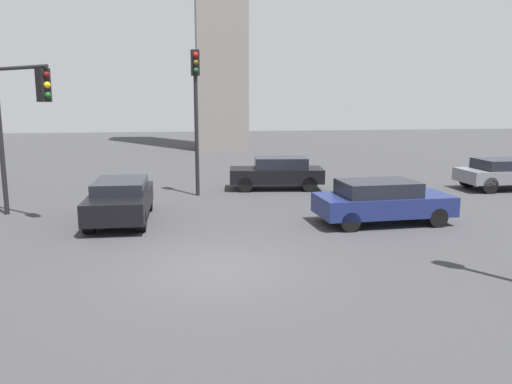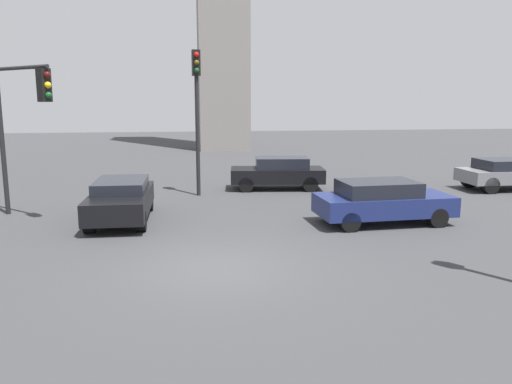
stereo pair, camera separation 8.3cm
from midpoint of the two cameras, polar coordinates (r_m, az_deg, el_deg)
name	(u,v)px [view 1 (the left image)]	position (r m, az deg, el deg)	size (l,w,h in m)	color
ground_plane	(219,268)	(12.24, -4.30, -8.47)	(102.58, 102.58, 0.00)	#38383A
traffic_light_0	(196,96)	(20.95, -6.82, 10.50)	(0.35, 0.47, 5.83)	black
traffic_light_3	(21,108)	(18.18, -24.82, 8.46)	(2.28, 2.18, 5.13)	black
car_0	(121,199)	(17.26, -14.95, -0.76)	(1.87, 4.35, 1.33)	black
car_1	(508,173)	(25.08, 26.16, 1.93)	(4.39, 1.96, 1.34)	slate
car_2	(382,201)	(16.82, 13.67, -0.96)	(4.33, 2.09, 1.38)	navy
car_4	(277,172)	(22.58, 2.29, 2.20)	(4.22, 2.12, 1.41)	black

